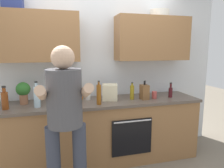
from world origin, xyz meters
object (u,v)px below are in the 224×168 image
at_px(mixing_bowl, 60,101).
at_px(grocery_bag_rice, 110,92).
at_px(cup_tea, 77,99).
at_px(bottle_syrup, 99,94).
at_px(cup_coffee, 88,96).
at_px(potted_herb, 23,91).
at_px(bottle_wine, 171,92).
at_px(bottle_juice, 80,93).
at_px(cup_ceramic, 154,95).
at_px(knife_block, 144,92).
at_px(bottle_oil, 132,92).
at_px(person_standing, 65,115).
at_px(bottle_vinegar, 5,100).
at_px(bottle_water, 37,96).

xyz_separation_m(mixing_bowl, grocery_bag_rice, (0.69, 0.09, 0.07)).
bearing_deg(cup_tea, mixing_bowl, -167.64).
xyz_separation_m(bottle_syrup, cup_coffee, (-0.10, 0.29, -0.09)).
xyz_separation_m(bottle_syrup, potted_herb, (-0.95, 0.29, 0.04)).
bearing_deg(mixing_bowl, bottle_wine, 0.34).
height_order(bottle_juice, cup_ceramic, bottle_juice).
bearing_deg(knife_block, cup_ceramic, 1.90).
height_order(bottle_oil, bottle_juice, bottle_oil).
xyz_separation_m(bottle_juice, potted_herb, (-0.75, -0.06, 0.09)).
bearing_deg(cup_ceramic, cup_tea, 177.89).
distance_m(bottle_oil, cup_ceramic, 0.34).
xyz_separation_m(bottle_juice, bottle_syrup, (0.20, -0.35, 0.05)).
bearing_deg(person_standing, cup_ceramic, 28.28).
relative_size(bottle_juice, grocery_bag_rice, 0.99).
xyz_separation_m(cup_coffee, grocery_bag_rice, (0.30, -0.09, 0.07)).
bearing_deg(bottle_wine, grocery_bag_rice, 175.22).
bearing_deg(bottle_syrup, potted_herb, 163.27).
height_order(bottle_oil, potted_herb, potted_herb).
bearing_deg(knife_block, cup_tea, 177.22).
bearing_deg(bottle_syrup, mixing_bowl, 167.24).
height_order(bottle_vinegar, cup_tea, bottle_vinegar).
bearing_deg(bottle_oil, bottle_water, -176.91).
height_order(bottle_water, mixing_bowl, bottle_water).
distance_m(bottle_oil, cup_tea, 0.79).
bearing_deg(bottle_oil, bottle_wine, -2.58).
bearing_deg(knife_block, person_standing, -148.64).
distance_m(bottle_water, knife_block, 1.46).
relative_size(bottle_water, potted_herb, 1.12).
bearing_deg(bottle_oil, bottle_juice, 164.54).
xyz_separation_m(knife_block, grocery_bag_rice, (-0.49, 0.08, 0.01)).
xyz_separation_m(cup_coffee, cup_ceramic, (0.95, -0.17, 0.00)).
relative_size(person_standing, mixing_bowl, 6.92).
height_order(bottle_oil, bottle_syrup, bottle_syrup).
relative_size(bottle_juice, bottle_syrup, 0.71).
height_order(person_standing, bottle_oil, person_standing).
relative_size(bottle_vinegar, cup_ceramic, 2.73).
relative_size(bottle_syrup, bottle_wine, 1.41).
distance_m(bottle_juice, bottle_vinegar, 0.97).
height_order(person_standing, cup_tea, person_standing).
distance_m(bottle_juice, knife_block, 0.93).
distance_m(cup_coffee, potted_herb, 0.86).
height_order(bottle_wine, grocery_bag_rice, grocery_bag_rice).
xyz_separation_m(cup_tea, potted_herb, (-0.68, 0.13, 0.13)).
height_order(bottle_water, cup_tea, bottle_water).
bearing_deg(cup_coffee, bottle_oil, -13.23).
height_order(bottle_syrup, potted_herb, bottle_syrup).
bearing_deg(person_standing, mixing_bowl, 93.17).
height_order(potted_herb, grocery_bag_rice, potted_herb).
bearing_deg(bottle_juice, bottle_syrup, -59.70).
bearing_deg(potted_herb, person_standing, -60.34).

